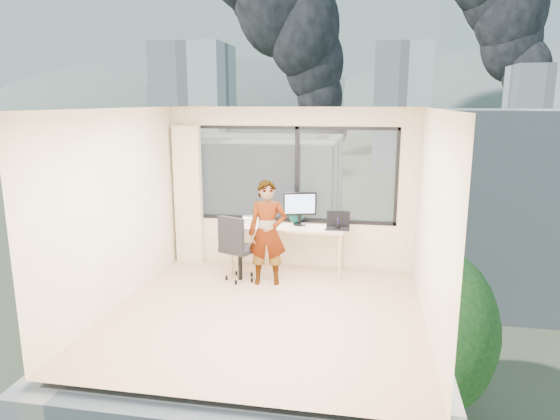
% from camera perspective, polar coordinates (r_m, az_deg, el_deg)
% --- Properties ---
extents(floor, '(4.00, 4.00, 0.01)m').
position_cam_1_polar(floor, '(6.60, -1.58, -11.66)').
color(floor, '#DCB58F').
rests_on(floor, ground).
extents(ceiling, '(4.00, 4.00, 0.01)m').
position_cam_1_polar(ceiling, '(6.03, -1.73, 11.53)').
color(ceiling, white).
rests_on(ceiling, ground).
extents(wall_front, '(4.00, 0.01, 2.60)m').
position_cam_1_polar(wall_front, '(4.32, -7.17, -6.46)').
color(wall_front, beige).
rests_on(wall_front, ground).
extents(wall_left, '(0.01, 4.00, 2.60)m').
position_cam_1_polar(wall_left, '(6.88, -18.18, 0.10)').
color(wall_left, beige).
rests_on(wall_left, ground).
extents(wall_right, '(0.01, 4.00, 2.60)m').
position_cam_1_polar(wall_right, '(6.11, 17.04, -1.32)').
color(wall_right, beige).
rests_on(wall_right, ground).
extents(window_wall, '(3.30, 0.16, 1.55)m').
position_cam_1_polar(window_wall, '(8.07, 1.62, 4.09)').
color(window_wall, black).
rests_on(window_wall, ground).
extents(curtain, '(0.45, 0.14, 2.30)m').
position_cam_1_polar(curtain, '(8.47, -10.45, 1.70)').
color(curtain, beige).
rests_on(curtain, floor).
extents(desk, '(1.80, 0.60, 0.75)m').
position_cam_1_polar(desk, '(8.00, 0.85, -4.43)').
color(desk, beige).
rests_on(desk, floor).
extents(chair, '(0.70, 0.70, 1.05)m').
position_cam_1_polar(chair, '(7.60, -4.61, -4.21)').
color(chair, black).
rests_on(chair, floor).
extents(person, '(0.62, 0.46, 1.56)m').
position_cam_1_polar(person, '(7.37, -1.45, -2.62)').
color(person, '#2D2D33').
rests_on(person, floor).
extents(monitor, '(0.54, 0.25, 0.53)m').
position_cam_1_polar(monitor, '(7.92, 2.27, 0.19)').
color(monitor, black).
rests_on(monitor, desk).
extents(game_console, '(0.36, 0.33, 0.07)m').
position_cam_1_polar(game_console, '(8.23, -3.24, -1.01)').
color(game_console, white).
rests_on(game_console, desk).
extents(laptop, '(0.38, 0.40, 0.24)m').
position_cam_1_polar(laptop, '(7.74, 6.65, -1.31)').
color(laptop, black).
rests_on(laptop, desk).
extents(cellphone, '(0.13, 0.07, 0.01)m').
position_cam_1_polar(cellphone, '(7.70, 5.55, -2.21)').
color(cellphone, black).
rests_on(cellphone, desk).
extents(pen_cup, '(0.09, 0.09, 0.09)m').
position_cam_1_polar(pen_cup, '(7.73, 6.62, -1.88)').
color(pen_cup, black).
rests_on(pen_cup, desk).
extents(handbag, '(0.26, 0.19, 0.18)m').
position_cam_1_polar(handbag, '(8.07, 1.87, -0.87)').
color(handbag, '#0E5255').
rests_on(handbag, desk).
extents(exterior_ground, '(400.00, 400.00, 0.04)m').
position_cam_1_polar(exterior_ground, '(127.01, 9.67, 4.66)').
color(exterior_ground, '#515B3D').
rests_on(exterior_ground, ground).
extents(near_bldg_a, '(16.00, 12.00, 14.00)m').
position_cam_1_polar(near_bldg_a, '(38.57, -5.47, -2.22)').
color(near_bldg_a, beige).
rests_on(near_bldg_a, exterior_ground).
extents(near_bldg_b, '(14.00, 13.00, 16.00)m').
position_cam_1_polar(near_bldg_b, '(46.02, 23.59, 0.45)').
color(near_bldg_b, white).
rests_on(near_bldg_b, exterior_ground).
extents(far_tower_a, '(14.00, 14.00, 28.00)m').
position_cam_1_polar(far_tower_a, '(107.25, -9.64, 10.77)').
color(far_tower_a, silver).
rests_on(far_tower_a, exterior_ground).
extents(far_tower_b, '(13.00, 13.00, 30.00)m').
position_cam_1_polar(far_tower_b, '(126.09, 13.63, 11.28)').
color(far_tower_b, silver).
rests_on(far_tower_b, exterior_ground).
extents(far_tower_c, '(15.00, 15.00, 26.00)m').
position_cam_1_polar(far_tower_c, '(152.36, 27.39, 9.64)').
color(far_tower_c, silver).
rests_on(far_tower_c, exterior_ground).
extents(far_tower_d, '(16.00, 14.00, 22.00)m').
position_cam_1_polar(far_tower_d, '(167.60, -11.33, 10.20)').
color(far_tower_d, silver).
rests_on(far_tower_d, exterior_ground).
extents(hill_a, '(288.00, 216.00, 90.00)m').
position_cam_1_polar(hill_a, '(348.13, -10.24, 9.44)').
color(hill_a, slate).
rests_on(hill_a, exterior_ground).
extents(hill_b, '(300.00, 220.00, 96.00)m').
position_cam_1_polar(hill_b, '(340.94, 27.42, 8.21)').
color(hill_b, slate).
rests_on(hill_b, exterior_ground).
extents(tree_a, '(7.00, 7.00, 8.00)m').
position_cam_1_polar(tree_a, '(35.17, -20.23, -9.57)').
color(tree_a, '#174618').
rests_on(tree_a, exterior_ground).
extents(tree_b, '(7.60, 7.60, 9.00)m').
position_cam_1_polar(tree_b, '(26.97, 15.53, -14.98)').
color(tree_b, '#174618').
rests_on(tree_b, exterior_ground).
extents(smoke_plume_b, '(30.00, 18.00, 70.00)m').
position_cam_1_polar(smoke_plume_b, '(185.53, 28.63, 18.48)').
color(smoke_plume_b, black).
rests_on(smoke_plume_b, exterior_ground).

